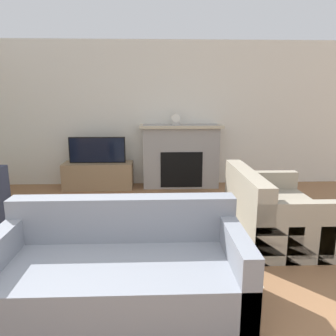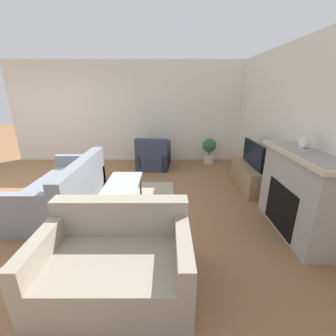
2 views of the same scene
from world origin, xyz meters
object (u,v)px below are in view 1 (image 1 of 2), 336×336
tv (97,150)px  couch_sectional (121,271)px  coffee_table (139,213)px  couch_loveseat (273,214)px  mantel_clock (176,119)px

tv → couch_sectional: bearing=-77.5°
couch_sectional → coffee_table: bearing=84.2°
couch_sectional → coffee_table: (0.11, 1.03, 0.13)m
couch_sectional → tv: bearing=102.5°
tv → couch_sectional: (0.78, -3.51, -0.44)m
couch_sectional → couch_loveseat: same height
couch_loveseat → coffee_table: (-1.62, -0.24, 0.13)m
couch_sectional → mantel_clock: 3.80m
mantel_clock → couch_loveseat: bearing=-65.6°
couch_sectional → couch_loveseat: bearing=36.5°
couch_loveseat → coffee_table: size_ratio=1.31×
couch_sectional → mantel_clock: (0.67, 3.61, 1.00)m
tv → couch_loveseat: size_ratio=0.69×
couch_loveseat → mantel_clock: 2.74m
tv → mantel_clock: bearing=3.6°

